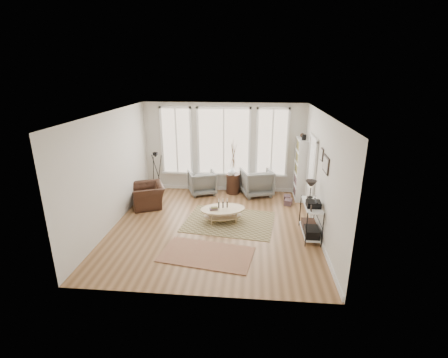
# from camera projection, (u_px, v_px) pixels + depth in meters

# --- Properties ---
(room) EXTENTS (5.50, 5.54, 2.90)m
(room) POSITION_uv_depth(u_px,v_px,m) (215.00, 174.00, 7.99)
(room) COLOR #956A43
(room) RESTS_ON ground
(bay_window) EXTENTS (4.14, 0.12, 2.24)m
(bay_window) POSITION_uv_depth(u_px,v_px,m) (224.00, 143.00, 10.47)
(bay_window) COLOR tan
(bay_window) RESTS_ON ground
(door) EXTENTS (0.09, 1.06, 2.22)m
(door) POSITION_uv_depth(u_px,v_px,m) (311.00, 174.00, 8.93)
(door) COLOR silver
(door) RESTS_ON ground
(bookcase) EXTENTS (0.31, 0.85, 2.06)m
(bookcase) POSITION_uv_depth(u_px,v_px,m) (301.00, 169.00, 10.01)
(bookcase) COLOR white
(bookcase) RESTS_ON ground
(low_shelf) EXTENTS (0.38, 1.08, 1.30)m
(low_shelf) POSITION_uv_depth(u_px,v_px,m) (311.00, 217.00, 7.78)
(low_shelf) COLOR white
(low_shelf) RESTS_ON ground
(wall_art) EXTENTS (0.04, 0.88, 0.44)m
(wall_art) POSITION_uv_depth(u_px,v_px,m) (325.00, 162.00, 7.35)
(wall_art) COLOR black
(wall_art) RESTS_ON ground
(rug_main) EXTENTS (2.52, 2.02, 0.01)m
(rug_main) POSITION_uv_depth(u_px,v_px,m) (229.00, 221.00, 8.67)
(rug_main) COLOR brown
(rug_main) RESTS_ON ground
(rug_runner) EXTENTS (2.15, 1.42, 0.01)m
(rug_runner) POSITION_uv_depth(u_px,v_px,m) (207.00, 254.00, 7.12)
(rug_runner) COLOR brown
(rug_runner) RESTS_ON ground
(coffee_table) EXTENTS (1.33, 1.01, 0.54)m
(coffee_table) POSITION_uv_depth(u_px,v_px,m) (223.00, 211.00, 8.60)
(coffee_table) COLOR tan
(coffee_table) RESTS_ON ground
(armchair_left) EXTENTS (1.06, 1.07, 0.76)m
(armchair_left) POSITION_uv_depth(u_px,v_px,m) (202.00, 182.00, 10.55)
(armchair_left) COLOR slate
(armchair_left) RESTS_ON ground
(armchair_right) EXTENTS (1.16, 1.17, 0.86)m
(armchair_right) POSITION_uv_depth(u_px,v_px,m) (257.00, 182.00, 10.43)
(armchair_right) COLOR slate
(armchair_right) RESTS_ON ground
(side_table) EXTENTS (0.44, 0.44, 1.85)m
(side_table) POSITION_uv_depth(u_px,v_px,m) (233.00, 167.00, 10.42)
(side_table) COLOR #371D13
(side_table) RESTS_ON ground
(vase) EXTENTS (0.32, 0.32, 0.26)m
(vase) POSITION_uv_depth(u_px,v_px,m) (232.00, 171.00, 10.32)
(vase) COLOR silver
(vase) RESTS_ON side_table
(accent_chair) EXTENTS (1.29, 1.23, 0.66)m
(accent_chair) POSITION_uv_depth(u_px,v_px,m) (148.00, 195.00, 9.60)
(accent_chair) COLOR #371D13
(accent_chair) RESTS_ON ground
(tripod_camera) EXTENTS (0.48, 0.48, 1.37)m
(tripod_camera) POSITION_uv_depth(u_px,v_px,m) (157.00, 174.00, 10.55)
(tripod_camera) COLOR black
(tripod_camera) RESTS_ON ground
(book_stack_near) EXTENTS (0.23, 0.27, 0.16)m
(book_stack_near) POSITION_uv_depth(u_px,v_px,m) (287.00, 198.00, 10.07)
(book_stack_near) COLOR brown
(book_stack_near) RESTS_ON ground
(book_stack_far) EXTENTS (0.28, 0.31, 0.17)m
(book_stack_far) POSITION_uv_depth(u_px,v_px,m) (288.00, 202.00, 9.74)
(book_stack_far) COLOR brown
(book_stack_far) RESTS_ON ground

